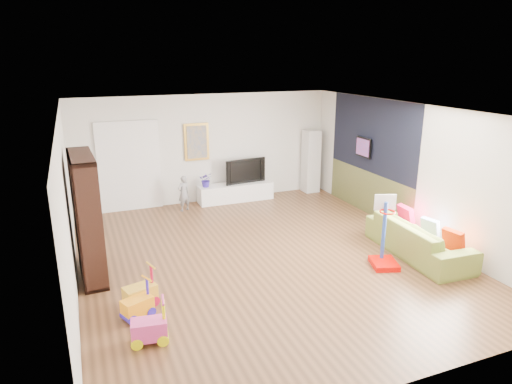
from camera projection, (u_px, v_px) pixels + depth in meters
name	position (u px, v px, depth m)	size (l,w,h in m)	color
floor	(264.00, 257.00, 8.47)	(6.50, 7.50, 0.00)	brown
ceiling	(265.00, 110.00, 7.69)	(6.50, 7.50, 0.00)	white
wall_back	(206.00, 149.00, 11.41)	(6.50, 0.00, 2.70)	silver
wall_front	(404.00, 279.00, 4.75)	(6.50, 0.00, 2.70)	white
wall_left	(67.00, 209.00, 6.92)	(0.00, 7.50, 2.70)	silver
wall_right	(412.00, 171.00, 9.24)	(0.00, 7.50, 2.70)	silver
navy_accent	(372.00, 136.00, 10.34)	(0.01, 3.20, 1.70)	black
olive_wainscot	(368.00, 192.00, 10.72)	(0.01, 3.20, 1.00)	brown
doorway	(130.00, 167.00, 10.79)	(1.45, 0.06, 2.10)	white
painting_back	(197.00, 142.00, 11.23)	(0.62, 0.06, 0.92)	gold
artwork_right	(363.00, 147.00, 10.58)	(0.04, 0.56, 0.46)	#7F3F8C
media_console	(236.00, 192.00, 11.71)	(1.93, 0.48, 0.45)	white
tall_cabinet	(311.00, 161.00, 12.35)	(0.40, 0.40, 1.69)	silver
bookshelf	(87.00, 217.00, 7.50)	(0.37, 1.43, 2.09)	black
sofa	(418.00, 239.00, 8.47)	(2.23, 0.87, 0.65)	olive
basketball_hoop	(387.00, 232.00, 7.92)	(0.44, 0.53, 1.28)	#D50600
ride_on_yellow	(140.00, 288.00, 6.71)	(0.46, 0.29, 0.62)	gold
ride_on_orange	(137.00, 300.00, 6.43)	(0.42, 0.26, 0.56)	orange
ride_on_pink	(149.00, 322.00, 5.85)	(0.46, 0.28, 0.61)	#D7398C
child	(184.00, 193.00, 10.89)	(0.32, 0.21, 0.87)	gray
tv	(244.00, 170.00, 11.71)	(1.10, 0.15, 0.63)	black
vase_plant	(206.00, 180.00, 11.31)	(0.33, 0.29, 0.37)	#311F98
pillow_left	(453.00, 240.00, 7.91)	(0.10, 0.39, 0.39)	#AA1F00
pillow_center	(430.00, 228.00, 8.49)	(0.09, 0.35, 0.35)	silver
pillow_right	(406.00, 216.00, 9.10)	(0.11, 0.42, 0.42)	#D30C40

